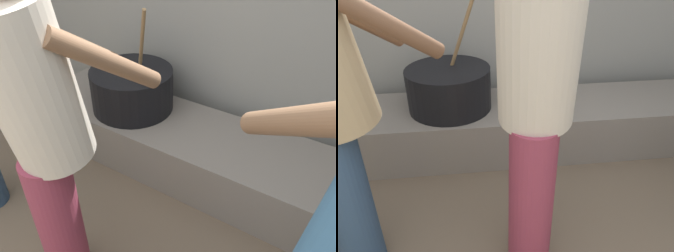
% 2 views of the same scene
% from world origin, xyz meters
% --- Properties ---
extents(hearth_ledge, '(2.65, 0.60, 0.35)m').
position_xyz_m(hearth_ledge, '(0.33, 1.76, 0.17)').
color(hearth_ledge, slate).
rests_on(hearth_ledge, ground_plane).
extents(cooking_pot_main, '(0.57, 0.57, 0.74)m').
position_xyz_m(cooking_pot_main, '(-0.27, 1.78, 0.49)').
color(cooking_pot_main, black).
rests_on(cooking_pot_main, hearth_ledge).
extents(cook_in_cream_shirt, '(0.45, 0.71, 1.58)m').
position_xyz_m(cook_in_cream_shirt, '(0.11, 0.78, 0.90)').
color(cook_in_cream_shirt, '#8C3347').
rests_on(cook_in_cream_shirt, ground_plane).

